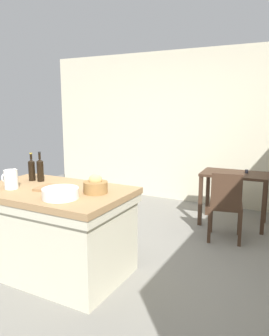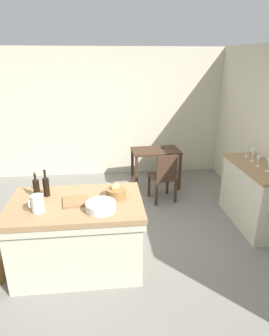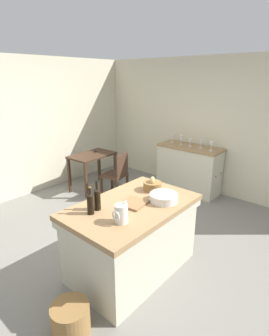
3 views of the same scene
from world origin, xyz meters
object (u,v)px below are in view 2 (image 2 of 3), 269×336
object	(u,v)px
wooden_chair	(164,176)
wash_bowl	(101,206)
wine_glass_far_right	(247,149)
pitcher	(37,203)
bread_basket	(116,192)
wine_glass_left	(269,163)
cutting_board	(76,201)
side_cabinet	(253,195)
wine_bottle_dark	(46,186)
wine_bottle_amber	(36,187)
wine_glass_middle	(259,159)
island_table	(78,232)
wine_glass_right	(253,153)
writing_desk	(156,156)

from	to	relation	value
wooden_chair	wash_bowl	bearing A→B (deg)	-120.40
wooden_chair	wine_glass_far_right	xyz separation A→B (m)	(1.21, -0.43, 0.58)
pitcher	bread_basket	size ratio (longest dim) A/B	1.02
wooden_chair	wine_glass_left	xyz separation A→B (m)	(1.20, -1.08, 0.58)
bread_basket	cutting_board	distance (m)	0.46
wine_glass_left	wine_glass_far_right	world-z (taller)	wine_glass_far_right
wash_bowl	wine_glass_far_right	size ratio (longest dim) A/B	1.72
side_cabinet	wash_bowl	xyz separation A→B (m)	(-2.24, -0.94, 0.45)
wine_bottle_dark	wine_bottle_amber	world-z (taller)	wine_bottle_dark
wooden_chair	wine_bottle_dark	size ratio (longest dim) A/B	2.76
wine_glass_middle	island_table	bearing A→B (deg)	-164.09
wine_bottle_dark	wine_glass_right	bearing A→B (deg)	14.39
cutting_board	wine_bottle_dark	size ratio (longest dim) A/B	0.89
wine_glass_left	wine_glass_far_right	xyz separation A→B (m)	(0.01, 0.65, 0.00)
side_cabinet	cutting_board	bearing A→B (deg)	-163.76
wine_glass_left	wine_glass_far_right	size ratio (longest dim) A/B	0.97
side_cabinet	wine_bottle_dark	size ratio (longest dim) A/B	3.99
wine_glass_right	cutting_board	bearing A→B (deg)	-159.52
cutting_board	wine_bottle_amber	world-z (taller)	wine_bottle_amber
bread_basket	wooden_chair	bearing A→B (deg)	59.61
writing_desk	cutting_board	xyz separation A→B (m)	(-1.31, -2.25, 0.26)
writing_desk	bread_basket	xyz separation A→B (m)	(-0.86, -2.17, 0.31)
island_table	side_cabinet	size ratio (longest dim) A/B	1.18
bread_basket	wine_glass_far_right	size ratio (longest dim) A/B	1.21
cutting_board	wine_bottle_dark	world-z (taller)	wine_bottle_dark
writing_desk	wine_glass_right	size ratio (longest dim) A/B	4.94
side_cabinet	wooden_chair	world-z (taller)	side_cabinet
wine_bottle_amber	wine_glass_middle	xyz separation A→B (m)	(2.96, 0.54, 0.04)
side_cabinet	writing_desk	distance (m)	1.95
wash_bowl	cutting_board	size ratio (longest dim) A/B	1.12
bread_basket	cutting_board	world-z (taller)	bread_basket
wine_bottle_amber	wine_glass_left	xyz separation A→B (m)	(3.00, 0.33, 0.06)
wine_bottle_amber	side_cabinet	bearing A→B (deg)	10.35
wine_bottle_amber	pitcher	bearing A→B (deg)	-77.31
island_table	bread_basket	distance (m)	0.66
writing_desk	wine_bottle_dark	bearing A→B (deg)	-128.96
bread_basket	cutting_board	bearing A→B (deg)	-169.78
wine_bottle_amber	wine_glass_middle	size ratio (longest dim) A/B	1.97
island_table	cutting_board	bearing A→B (deg)	-53.58
cutting_board	wine_bottle_amber	bearing A→B (deg)	157.32
pitcher	wine_glass_right	distance (m)	3.11
wine_glass_far_right	island_table	bearing A→B (deg)	-155.70
wash_bowl	wine_glass_middle	bearing A→B (deg)	22.88
wine_bottle_dark	wine_glass_right	distance (m)	2.97
wine_bottle_amber	wine_glass_right	distance (m)	3.08
wooden_chair	bread_basket	xyz separation A→B (m)	(-0.89, -1.52, 0.46)
wine_glass_middle	wine_glass_right	xyz separation A→B (m)	(0.02, 0.21, 0.02)
wine_glass_right	wine_glass_far_right	world-z (taller)	wine_glass_right
wine_glass_middle	wine_glass_far_right	size ratio (longest dim) A/B	0.84
cutting_board	pitcher	bearing A→B (deg)	-155.91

